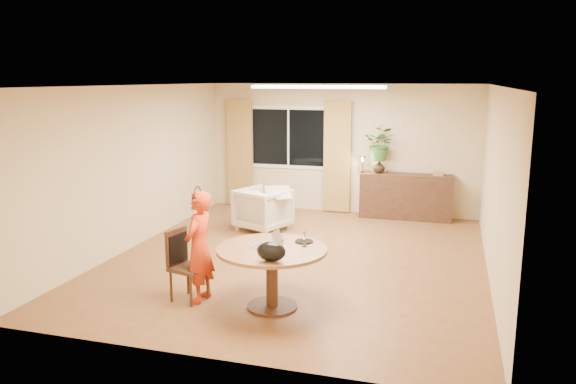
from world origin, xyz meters
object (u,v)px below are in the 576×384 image
(dining_table, at_px, (272,261))
(armchair, at_px, (263,209))
(sideboard, at_px, (406,196))
(child, at_px, (199,247))
(dining_chair, at_px, (189,266))

(dining_table, bearing_deg, armchair, 110.48)
(armchair, xyz_separation_m, sideboard, (2.41, 1.57, 0.06))
(sideboard, bearing_deg, child, -112.94)
(dining_chair, xyz_separation_m, armchair, (-0.19, 3.39, -0.06))
(dining_table, bearing_deg, dining_chair, -176.50)
(dining_chair, relative_size, child, 0.64)
(dining_table, height_order, armchair, armchair)
(dining_chair, height_order, sideboard, dining_chair)
(dining_table, xyz_separation_m, dining_chair, (-1.06, -0.06, -0.14))
(dining_table, relative_size, sideboard, 0.74)
(dining_chair, distance_m, child, 0.28)
(armchair, bearing_deg, dining_chair, 115.14)
(dining_table, bearing_deg, child, -178.12)
(dining_chair, distance_m, armchair, 3.40)
(child, height_order, armchair, child)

